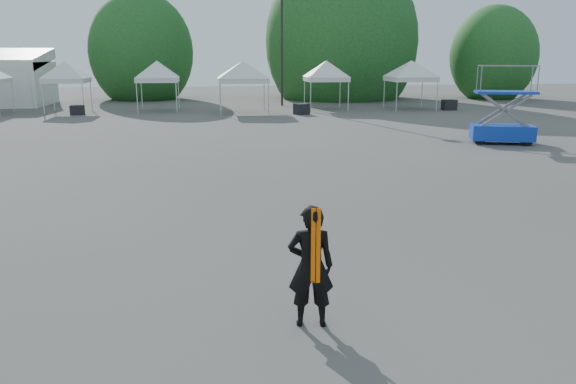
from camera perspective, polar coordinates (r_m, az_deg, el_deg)
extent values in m
plane|color=#474442|center=(10.89, 4.04, -5.99)|extent=(120.00, 120.00, 0.00)
cylinder|color=black|center=(42.36, -0.63, 15.18)|extent=(0.16, 0.16, 9.50)
cylinder|color=#382314|center=(50.45, -14.47, 10.42)|extent=(0.36, 0.36, 2.27)
ellipsoid|color=#1C4D19|center=(50.39, -14.66, 13.60)|extent=(4.16, 4.16, 4.78)
cylinder|color=#382314|center=(50.33, 5.33, 11.08)|extent=(0.36, 0.36, 2.80)
ellipsoid|color=#1C4D19|center=(50.29, 5.42, 15.01)|extent=(5.12, 5.12, 5.89)
cylinder|color=#382314|center=(52.92, 19.90, 10.08)|extent=(0.36, 0.36, 2.10)
ellipsoid|color=#1C4D19|center=(52.85, 20.14, 12.88)|extent=(3.84, 3.84, 4.42)
cylinder|color=silver|center=(41.90, -26.17, 8.69)|extent=(0.06, 0.06, 2.00)
cylinder|color=silver|center=(38.99, -23.63, 8.67)|extent=(0.06, 0.06, 2.00)
cylinder|color=silver|center=(38.39, -20.09, 8.92)|extent=(0.06, 0.06, 2.00)
cylinder|color=silver|center=(41.34, -22.72, 8.98)|extent=(0.06, 0.06, 2.00)
cylinder|color=silver|center=(40.78, -19.36, 9.21)|extent=(0.06, 0.06, 2.00)
cube|color=silver|center=(39.80, -21.59, 10.49)|extent=(2.64, 2.64, 0.30)
pyramid|color=silver|center=(39.77, -21.75, 12.29)|extent=(3.74, 3.74, 1.10)
cylinder|color=silver|center=(38.06, -15.08, 9.24)|extent=(0.06, 0.06, 2.00)
cylinder|color=silver|center=(37.82, -11.26, 9.42)|extent=(0.06, 0.06, 2.00)
cylinder|color=silver|center=(40.54, -14.64, 9.51)|extent=(0.06, 0.06, 2.00)
cylinder|color=silver|center=(40.31, -11.05, 9.68)|extent=(0.06, 0.06, 2.00)
cube|color=silver|center=(39.10, -13.10, 11.05)|extent=(2.71, 2.71, 0.30)
pyramid|color=silver|center=(39.07, -13.20, 12.87)|extent=(3.83, 3.83, 1.10)
cylinder|color=silver|center=(35.82, -6.86, 9.35)|extent=(0.06, 0.06, 2.00)
cylinder|color=silver|center=(35.99, -2.00, 9.46)|extent=(0.06, 0.06, 2.00)
cylinder|color=silver|center=(38.82, -6.92, 9.68)|extent=(0.06, 0.06, 2.00)
cylinder|color=silver|center=(38.98, -2.43, 9.78)|extent=(0.06, 0.06, 2.00)
cube|color=silver|center=(37.31, -4.59, 11.24)|extent=(3.21, 3.21, 0.30)
pyramid|color=silver|center=(37.28, -4.62, 13.16)|extent=(4.54, 4.54, 1.10)
cylinder|color=silver|center=(37.88, 2.31, 9.67)|extent=(0.06, 0.06, 2.00)
cylinder|color=silver|center=(38.40, 6.15, 9.66)|extent=(0.06, 0.06, 2.00)
cylinder|color=silver|center=(40.41, 1.68, 9.93)|extent=(0.06, 0.06, 2.00)
cylinder|color=silver|center=(40.90, 5.30, 9.92)|extent=(0.06, 0.06, 2.00)
cube|color=silver|center=(39.32, 3.89, 11.37)|extent=(2.77, 2.77, 0.30)
pyramid|color=silver|center=(39.29, 3.92, 13.20)|extent=(3.92, 3.92, 1.10)
cylinder|color=silver|center=(38.61, 10.97, 9.51)|extent=(0.06, 0.06, 2.00)
cylinder|color=silver|center=(39.59, 14.90, 9.40)|extent=(0.06, 0.06, 2.00)
cylinder|color=silver|center=(41.29, 9.74, 9.82)|extent=(0.06, 0.06, 2.00)
cylinder|color=silver|center=(42.20, 13.45, 9.73)|extent=(0.06, 0.06, 2.00)
cube|color=silver|center=(40.34, 12.34, 11.16)|extent=(3.02, 3.02, 0.30)
pyramid|color=silver|center=(40.31, 12.44, 12.93)|extent=(4.27, 4.27, 1.10)
imported|color=black|center=(7.73, 2.32, -7.55)|extent=(0.67, 0.48, 1.73)
cube|color=#FF6005|center=(7.45, 2.57, -5.54)|extent=(0.14, 0.02, 1.04)
cube|color=#0C0DA2|center=(25.69, 20.91, 5.68)|extent=(2.79, 1.97, 0.63)
cube|color=#0C0DA2|center=(25.53, 21.23, 9.43)|extent=(2.68, 1.89, 0.11)
cylinder|color=black|center=(25.05, 18.94, 5.00)|extent=(0.41, 0.26, 0.38)
cylinder|color=black|center=(25.41, 23.18, 4.75)|extent=(0.41, 0.26, 0.38)
cylinder|color=black|center=(26.08, 18.59, 5.34)|extent=(0.41, 0.26, 0.38)
cylinder|color=black|center=(26.43, 22.68, 5.10)|extent=(0.41, 0.26, 0.38)
cube|color=black|center=(38.21, -20.62, 7.79)|extent=(0.82, 0.67, 0.60)
cube|color=black|center=(36.06, 1.39, 8.42)|extent=(1.07, 0.97, 0.68)
cube|color=black|center=(40.59, 16.05, 8.51)|extent=(0.92, 0.72, 0.70)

